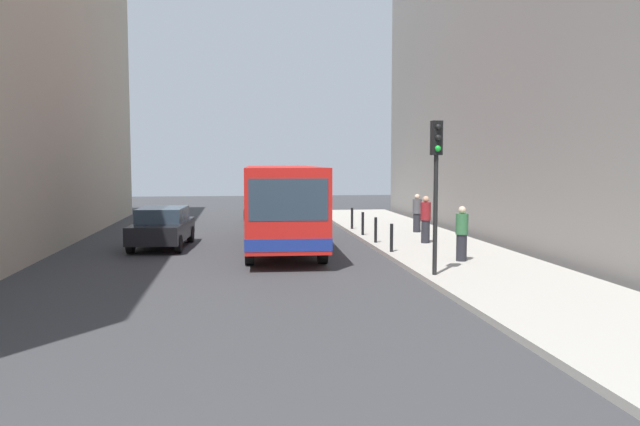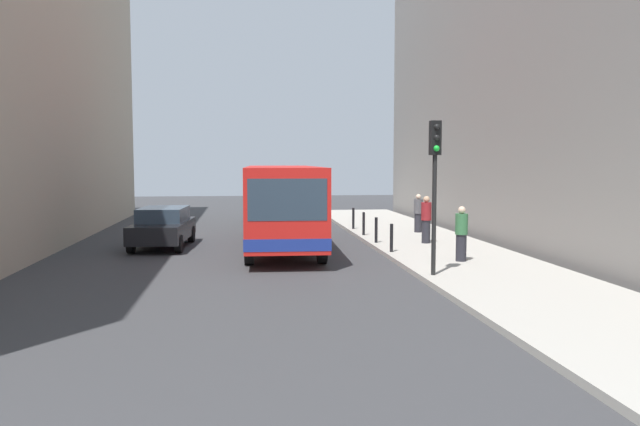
# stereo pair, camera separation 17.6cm
# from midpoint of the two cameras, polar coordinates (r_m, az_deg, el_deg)

# --- Properties ---
(ground_plane) EXTENTS (80.00, 80.00, 0.00)m
(ground_plane) POSITION_cam_midpoint_polar(r_m,az_deg,el_deg) (19.44, -2.24, -4.74)
(ground_plane) COLOR #38383A
(sidewalk) EXTENTS (4.40, 40.00, 0.15)m
(sidewalk) POSITION_cam_midpoint_polar(r_m,az_deg,el_deg) (20.58, 12.95, -4.12)
(sidewalk) COLOR #ADA89E
(sidewalk) RESTS_ON ground
(building_right) EXTENTS (7.00, 32.00, 17.62)m
(building_right) POSITION_cam_midpoint_polar(r_m,az_deg,el_deg) (27.15, 22.96, 16.28)
(building_right) COLOR gray
(building_right) RESTS_ON ground
(bus) EXTENTS (2.87, 11.10, 3.00)m
(bus) POSITION_cam_midpoint_polar(r_m,az_deg,el_deg) (23.45, -3.27, 1.11)
(bus) COLOR red
(bus) RESTS_ON ground
(car_beside_bus) EXTENTS (2.10, 4.51, 1.48)m
(car_beside_bus) POSITION_cam_midpoint_polar(r_m,az_deg,el_deg) (24.08, -13.79, -1.17)
(car_beside_bus) COLOR black
(car_beside_bus) RESTS_ON ground
(car_behind_bus) EXTENTS (2.10, 4.51, 1.48)m
(car_behind_bus) POSITION_cam_midpoint_polar(r_m,az_deg,el_deg) (32.68, -4.75, 0.45)
(car_behind_bus) COLOR #A5A8AD
(car_behind_bus) RESTS_ON ground
(traffic_light) EXTENTS (0.28, 0.33, 4.10)m
(traffic_light) POSITION_cam_midpoint_polar(r_m,az_deg,el_deg) (16.96, 10.64, 4.01)
(traffic_light) COLOR black
(traffic_light) RESTS_ON sidewalk
(bollard_near) EXTENTS (0.11, 0.11, 0.95)m
(bollard_near) POSITION_cam_midpoint_polar(r_m,az_deg,el_deg) (21.31, 6.72, -2.24)
(bollard_near) COLOR black
(bollard_near) RESTS_ON sidewalk
(bollard_mid) EXTENTS (0.11, 0.11, 0.95)m
(bollard_mid) POSITION_cam_midpoint_polar(r_m,az_deg,el_deg) (23.68, 5.31, -1.54)
(bollard_mid) COLOR black
(bollard_mid) RESTS_ON sidewalk
(bollard_far) EXTENTS (0.11, 0.11, 0.95)m
(bollard_far) POSITION_cam_midpoint_polar(r_m,az_deg,el_deg) (26.07, 4.17, -0.97)
(bollard_far) COLOR black
(bollard_far) RESTS_ON sidewalk
(bollard_farthest) EXTENTS (0.11, 0.11, 0.95)m
(bollard_farthest) POSITION_cam_midpoint_polar(r_m,az_deg,el_deg) (28.47, 3.21, -0.49)
(bollard_farthest) COLOR black
(bollard_farthest) RESTS_ON sidewalk
(pedestrian_near_signal) EXTENTS (0.38, 0.38, 1.68)m
(pedestrian_near_signal) POSITION_cam_midpoint_polar(r_m,az_deg,el_deg) (19.66, 12.91, -1.85)
(pedestrian_near_signal) COLOR #26262D
(pedestrian_near_signal) RESTS_ON sidewalk
(pedestrian_mid_sidewalk) EXTENTS (0.38, 0.38, 1.75)m
(pedestrian_mid_sidewalk) POSITION_cam_midpoint_polar(r_m,az_deg,el_deg) (23.76, 9.79, -0.59)
(pedestrian_mid_sidewalk) COLOR #26262D
(pedestrian_mid_sidewalk) RESTS_ON sidewalk
(pedestrian_far_sidewalk) EXTENTS (0.38, 0.38, 1.64)m
(pedestrian_far_sidewalk) POSITION_cam_midpoint_polar(r_m,az_deg,el_deg) (27.39, 9.05, -0.02)
(pedestrian_far_sidewalk) COLOR #26262D
(pedestrian_far_sidewalk) RESTS_ON sidewalk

